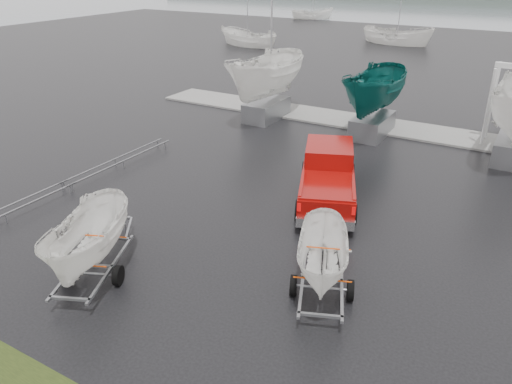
% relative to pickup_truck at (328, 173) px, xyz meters
% --- Properties ---
extents(ground_plane, '(120.00, 120.00, 0.00)m').
position_rel_pickup_truck_xyz_m(ground_plane, '(-0.43, -2.93, -1.03)').
color(ground_plane, black).
rests_on(ground_plane, ground).
extents(dock, '(30.00, 3.00, 0.12)m').
position_rel_pickup_truck_xyz_m(dock, '(-0.43, 10.07, -0.98)').
color(dock, gray).
rests_on(dock, ground).
extents(pickup_truck, '(4.04, 6.24, 1.97)m').
position_rel_pickup_truck_xyz_m(pickup_truck, '(0.00, 0.00, 0.00)').
color(pickup_truck, maroon).
rests_on(pickup_truck, ground).
extents(trailer_hitched, '(2.42, 3.78, 4.33)m').
position_rel_pickup_truck_xyz_m(trailer_hitched, '(2.38, -6.01, 1.34)').
color(trailer_hitched, gray).
rests_on(trailer_hitched, ground).
extents(trailer_parked, '(2.52, 3.77, 4.92)m').
position_rel_pickup_truck_xyz_m(trailer_parked, '(-3.77, -8.78, 1.64)').
color(trailer_parked, gray).
rests_on(trailer_parked, ground).
extents(keelboat_0, '(2.75, 3.20, 10.93)m').
position_rel_pickup_truck_xyz_m(keelboat_0, '(-7.28, 8.07, 3.36)').
color(keelboat_0, gray).
rests_on(keelboat_0, ground).
extents(keelboat_1, '(2.49, 3.20, 7.71)m').
position_rel_pickup_truck_xyz_m(keelboat_1, '(-0.89, 8.27, 2.93)').
color(keelboat_1, gray).
rests_on(keelboat_1, ground).
extents(mast_rack_0, '(0.56, 6.50, 0.06)m').
position_rel_pickup_truck_xyz_m(mast_rack_0, '(-9.43, -1.93, -0.68)').
color(mast_rack_0, gray).
rests_on(mast_rack_0, ground).
extents(mast_rack_1, '(0.56, 6.50, 0.06)m').
position_rel_pickup_truck_xyz_m(mast_rack_1, '(-9.43, -7.93, -0.68)').
color(mast_rack_1, gray).
rests_on(mast_rack_1, ground).
extents(moored_boat_0, '(3.22, 3.16, 11.70)m').
position_rel_pickup_truck_xyz_m(moored_boat_0, '(-22.10, 30.51, -1.02)').
color(moored_boat_0, white).
rests_on(moored_boat_0, ground).
extents(moored_boat_1, '(3.55, 3.48, 12.08)m').
position_rel_pickup_truck_xyz_m(moored_boat_1, '(-8.50, 39.82, -1.02)').
color(moored_boat_1, white).
rests_on(moored_boat_1, ground).
extents(moored_boat_4, '(3.46, 3.44, 11.24)m').
position_rel_pickup_truck_xyz_m(moored_boat_4, '(-26.76, 57.71, -1.02)').
color(moored_boat_4, white).
rests_on(moored_boat_4, ground).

